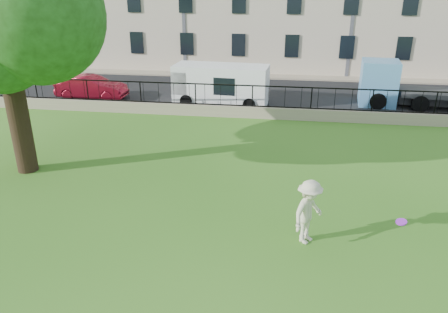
% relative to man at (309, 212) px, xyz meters
% --- Properties ---
extents(ground, '(120.00, 120.00, 0.00)m').
position_rel_man_xyz_m(ground, '(-2.50, -0.68, -0.94)').
color(ground, '#326D1A').
rests_on(ground, ground).
extents(retaining_wall, '(50.00, 0.40, 0.60)m').
position_rel_man_xyz_m(retaining_wall, '(-2.50, 11.32, -0.64)').
color(retaining_wall, gray).
rests_on(retaining_wall, ground).
extents(iron_railing, '(50.00, 0.05, 1.13)m').
position_rel_man_xyz_m(iron_railing, '(-2.50, 11.32, 0.21)').
color(iron_railing, black).
rests_on(iron_railing, retaining_wall).
extents(street, '(60.00, 9.00, 0.01)m').
position_rel_man_xyz_m(street, '(-2.50, 16.02, -0.93)').
color(street, black).
rests_on(street, ground).
extents(sidewalk, '(60.00, 1.40, 0.12)m').
position_rel_man_xyz_m(sidewalk, '(-2.50, 21.22, -0.88)').
color(sidewalk, gray).
rests_on(sidewalk, ground).
extents(man, '(1.25, 1.40, 1.88)m').
position_rel_man_xyz_m(man, '(0.00, 0.00, 0.00)').
color(man, beige).
rests_on(man, ground).
extents(frisbee, '(0.35, 0.35, 0.12)m').
position_rel_man_xyz_m(frisbee, '(2.20, -0.81, 0.36)').
color(frisbee, purple).
extents(red_sedan, '(4.21, 1.50, 1.38)m').
position_rel_man_xyz_m(red_sedan, '(-12.38, 13.72, -0.25)').
color(red_sedan, maroon).
rests_on(red_sedan, street).
extents(white_van, '(5.46, 2.46, 2.23)m').
position_rel_man_xyz_m(white_van, '(-4.50, 13.72, 0.18)').
color(white_van, white).
rests_on(white_van, street).
extents(blue_truck, '(6.17, 2.69, 2.51)m').
position_rel_man_xyz_m(blue_truck, '(6.39, 14.72, 0.32)').
color(blue_truck, '#5A99D3').
rests_on(blue_truck, street).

